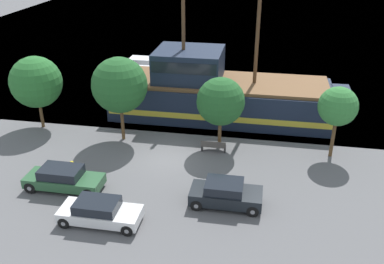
{
  "coord_description": "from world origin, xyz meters",
  "views": [
    {
      "loc": [
        6.1,
        -24.56,
        14.28
      ],
      "look_at": [
        1.31,
        2.0,
        1.2
      ],
      "focal_mm": 40.0,
      "sensor_mm": 36.0,
      "label": 1
    }
  ],
  "objects": [
    {
      "name": "ground_plane",
      "position": [
        0.0,
        0.0,
        0.0
      ],
      "size": [
        160.0,
        160.0,
        0.0
      ],
      "primitive_type": "plane",
      "color": "#5B5B5E"
    },
    {
      "name": "water_surface",
      "position": [
        0.0,
        44.0,
        0.0
      ],
      "size": [
        80.0,
        80.0,
        0.0
      ],
      "primitive_type": "plane",
      "color": "slate",
      "rests_on": "ground"
    },
    {
      "name": "pirate_ship",
      "position": [
        2.33,
        8.0,
        1.98
      ],
      "size": [
        18.86,
        5.83,
        10.97
      ],
      "color": "#192338",
      "rests_on": "water_surface"
    },
    {
      "name": "moored_boat_dockside",
      "position": [
        -6.13,
        16.84,
        0.74
      ],
      "size": [
        6.82,
        2.26,
        1.95
      ],
      "color": "#B7B2A8",
      "rests_on": "water_surface"
    },
    {
      "name": "moored_boat_outer",
      "position": [
        -5.17,
        13.9,
        0.71
      ],
      "size": [
        7.51,
        1.95,
        1.89
      ],
      "color": "#2D333D",
      "rests_on": "water_surface"
    },
    {
      "name": "parked_car_curb_front",
      "position": [
        4.4,
        -4.52,
        0.73
      ],
      "size": [
        4.03,
        1.89,
        1.48
      ],
      "color": "black",
      "rests_on": "ground_plane"
    },
    {
      "name": "parked_car_curb_mid",
      "position": [
        -1.98,
        -7.29,
        0.67
      ],
      "size": [
        4.32,
        1.81,
        1.34
      ],
      "color": "white",
      "rests_on": "ground_plane"
    },
    {
      "name": "parked_car_curb_rear",
      "position": [
        -5.28,
        -4.61,
        0.71
      ],
      "size": [
        4.62,
        1.8,
        1.42
      ],
      "color": "#2D5B38",
      "rests_on": "ground_plane"
    },
    {
      "name": "fire_hydrant",
      "position": [
        -5.65,
        -2.66,
        0.41
      ],
      "size": [
        0.42,
        0.25,
        0.76
      ],
      "color": "yellow",
      "rests_on": "ground_plane"
    },
    {
      "name": "bench_promenade_east",
      "position": [
        2.9,
        1.58,
        0.44
      ],
      "size": [
        1.73,
        0.45,
        0.85
      ],
      "color": "#4C4742",
      "rests_on": "ground_plane"
    },
    {
      "name": "tree_row_east",
      "position": [
        -10.82,
        3.31,
        3.69
      ],
      "size": [
        3.88,
        3.88,
        5.64
      ],
      "color": "brown",
      "rests_on": "ground_plane"
    },
    {
      "name": "tree_row_mideast",
      "position": [
        -3.92,
        2.42,
        4.19
      ],
      "size": [
        3.94,
        3.94,
        6.17
      ],
      "color": "brown",
      "rests_on": "ground_plane"
    },
    {
      "name": "tree_row_midwest",
      "position": [
        3.22,
        2.37,
        3.5
      ],
      "size": [
        3.31,
        3.31,
        5.16
      ],
      "color": "brown",
      "rests_on": "ground_plane"
    },
    {
      "name": "tree_row_west",
      "position": [
        10.88,
        2.43,
        3.66
      ],
      "size": [
        2.59,
        2.59,
        4.97
      ],
      "color": "brown",
      "rests_on": "ground_plane"
    }
  ]
}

